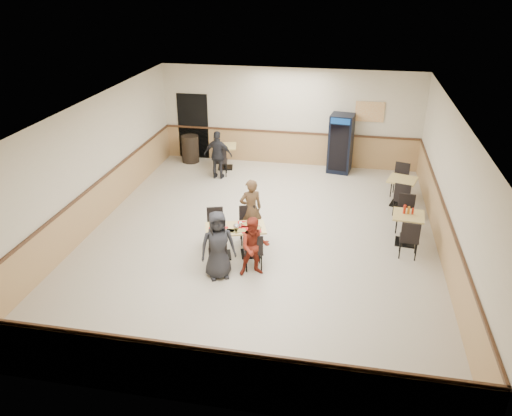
% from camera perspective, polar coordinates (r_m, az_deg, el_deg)
% --- Properties ---
extents(ground, '(10.00, 10.00, 0.00)m').
position_cam_1_polar(ground, '(11.59, 0.48, -3.39)').
color(ground, beige).
rests_on(ground, ground).
extents(room_shell, '(10.00, 10.00, 10.00)m').
position_cam_1_polar(room_shell, '(13.50, 9.88, 3.30)').
color(room_shell, silver).
rests_on(room_shell, ground).
extents(main_table, '(1.40, 0.98, 0.68)m').
position_cam_1_polar(main_table, '(10.69, -2.33, -3.32)').
color(main_table, black).
rests_on(main_table, ground).
extents(main_chairs, '(1.51, 1.75, 0.86)m').
position_cam_1_polar(main_chairs, '(10.70, -2.57, -3.44)').
color(main_chairs, black).
rests_on(main_chairs, ground).
extents(diner_woman_left, '(0.83, 0.72, 1.44)m').
position_cam_1_polar(diner_woman_left, '(9.88, -4.38, -4.24)').
color(diner_woman_left, black).
rests_on(diner_woman_left, ground).
extents(diner_woman_right, '(0.74, 0.65, 1.27)m').
position_cam_1_polar(diner_woman_right, '(9.96, -0.18, -4.45)').
color(diner_woman_right, maroon).
rests_on(diner_woman_right, ground).
extents(diner_man_opposite, '(0.63, 0.55, 1.44)m').
position_cam_1_polar(diner_man_opposite, '(11.28, -0.60, -0.12)').
color(diner_man_opposite, brown).
rests_on(diner_man_opposite, ground).
extents(lone_diner, '(0.84, 0.35, 1.43)m').
position_cam_1_polar(lone_diner, '(14.68, -4.36, 6.05)').
color(lone_diner, black).
rests_on(lone_diner, ground).
extents(tabletop_clutter, '(1.13, 0.80, 0.12)m').
position_cam_1_polar(tabletop_clutter, '(10.52, -2.33, -2.31)').
color(tabletop_clutter, '#B90C0D').
rests_on(tabletop_clutter, main_table).
extents(side_table_near, '(0.74, 0.74, 0.72)m').
position_cam_1_polar(side_table_near, '(11.65, 16.91, -1.79)').
color(side_table_near, black).
rests_on(side_table_near, ground).
extents(side_table_near_chair_south, '(0.46, 0.46, 0.91)m').
position_cam_1_polar(side_table_near_chair_south, '(11.15, 17.13, -3.24)').
color(side_table_near_chair_south, black).
rests_on(side_table_near_chair_south, ground).
extents(side_table_near_chair_north, '(0.46, 0.46, 0.91)m').
position_cam_1_polar(side_table_near_chair_north, '(12.17, 16.68, -0.66)').
color(side_table_near_chair_north, black).
rests_on(side_table_near_chair_north, ground).
extents(side_table_far, '(0.85, 0.85, 0.73)m').
position_cam_1_polar(side_table_far, '(13.52, 16.27, 2.23)').
color(side_table_far, black).
rests_on(side_table_far, ground).
extents(side_table_far_chair_south, '(0.53, 0.53, 0.93)m').
position_cam_1_polar(side_table_far_chair_south, '(12.99, 16.44, 1.13)').
color(side_table_far_chair_south, black).
rests_on(side_table_far_chair_south, ground).
extents(side_table_far_chair_north, '(0.53, 0.53, 0.93)m').
position_cam_1_polar(side_table_far_chair_north, '(14.07, 16.09, 3.08)').
color(side_table_far_chair_north, black).
rests_on(side_table_far_chair_north, ground).
extents(condiment_caddy, '(0.23, 0.06, 0.20)m').
position_cam_1_polar(condiment_caddy, '(11.54, 16.94, -0.22)').
color(condiment_caddy, '#B11E0C').
rests_on(condiment_caddy, side_table_near).
extents(back_table, '(0.81, 0.81, 0.73)m').
position_cam_1_polar(back_table, '(15.51, -3.55, 6.28)').
color(back_table, black).
rests_on(back_table, ground).
extents(back_table_chair_lone, '(0.51, 0.51, 0.93)m').
position_cam_1_polar(back_table_chair_lone, '(14.98, -4.09, 5.45)').
color(back_table_chair_lone, black).
rests_on(back_table_chair_lone, ground).
extents(pepsi_cooler, '(0.76, 0.77, 1.77)m').
position_cam_1_polar(pepsi_cooler, '(15.32, 9.65, 7.28)').
color(pepsi_cooler, black).
rests_on(pepsi_cooler, ground).
extents(trash_bin, '(0.54, 0.54, 0.86)m').
position_cam_1_polar(trash_bin, '(16.18, -7.52, 6.71)').
color(trash_bin, black).
rests_on(trash_bin, ground).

